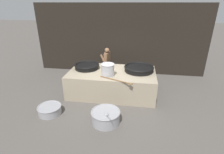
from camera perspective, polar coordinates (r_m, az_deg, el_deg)
ground_plane at (r=7.66m, az=-0.00°, el=-5.11°), size 60.00×60.00×0.00m
back_wall at (r=9.49m, az=2.38°, el=12.15°), size 9.05×0.24×3.63m
hearth_platform at (r=7.44m, az=-0.00°, el=-1.75°), size 3.57×1.94×0.99m
giant_wok_near at (r=7.63m, az=-8.19°, el=3.57°), size 1.07×1.07×0.20m
giant_wok_far at (r=7.34m, az=8.77°, el=2.82°), size 1.23×1.23×0.22m
stock_pot at (r=6.76m, az=-1.40°, el=2.45°), size 0.53×0.53×0.48m
stirring_paddle at (r=6.38m, az=1.66°, el=-1.11°), size 1.27×0.59×0.04m
cook at (r=8.65m, az=-1.66°, el=4.66°), size 0.44×0.64×1.63m
prep_bowl_vegetables at (r=5.81m, az=-2.08°, el=-12.69°), size 0.96×1.21×0.81m
prep_bowl_meat at (r=6.62m, az=-19.68°, el=-9.95°), size 0.83×0.83×0.30m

